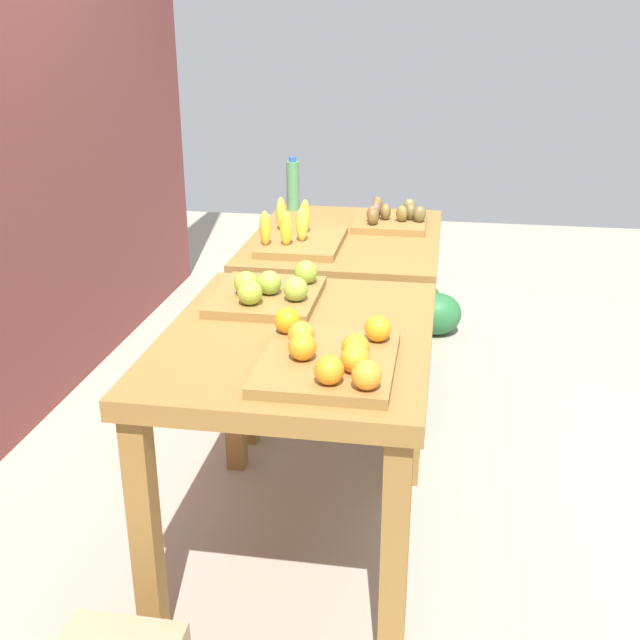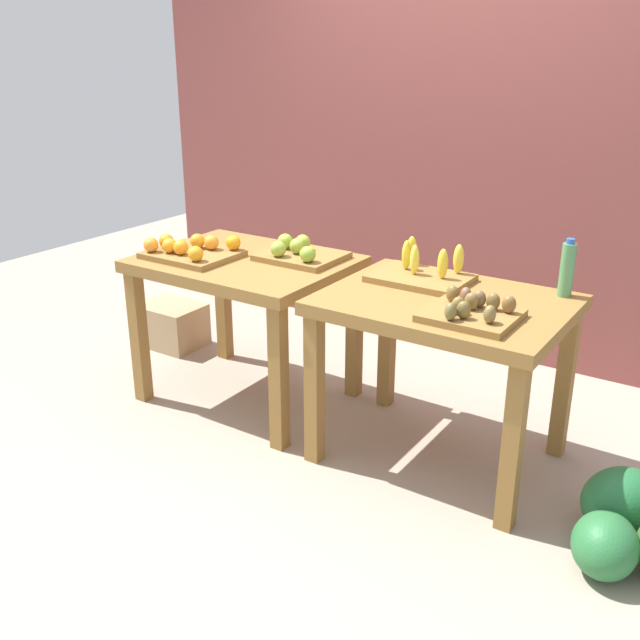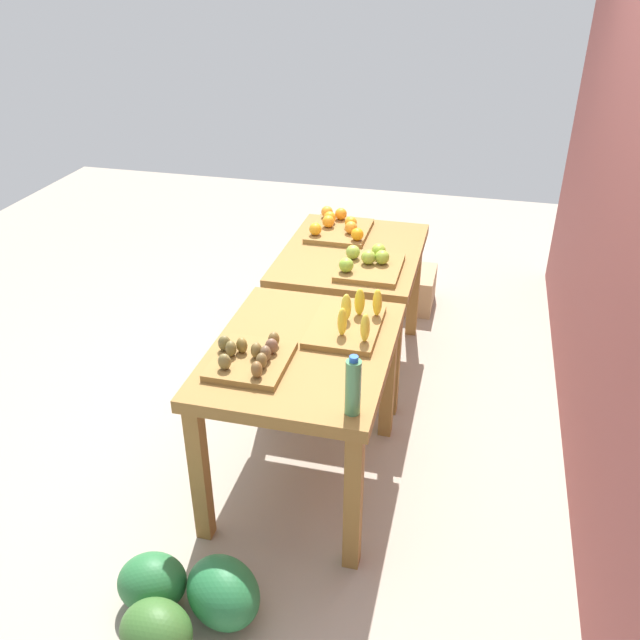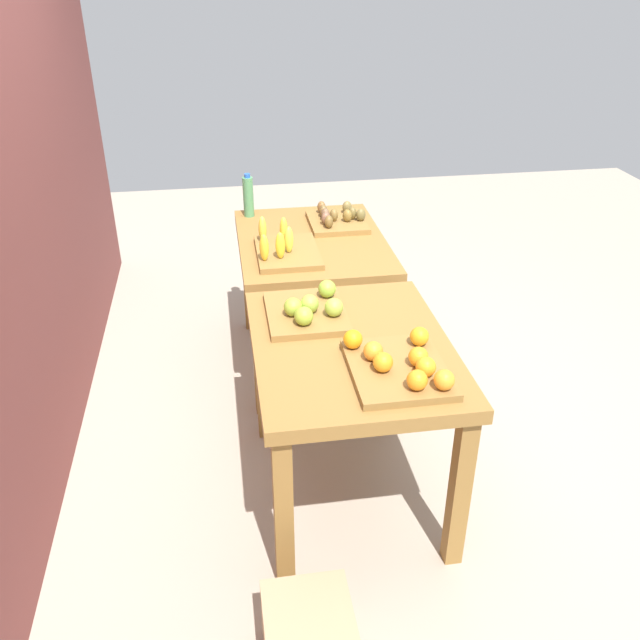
# 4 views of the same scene
# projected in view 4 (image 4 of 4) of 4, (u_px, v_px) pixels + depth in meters

# --- Properties ---
(ground_plane) EXTENTS (8.00, 8.00, 0.00)m
(ground_plane) POSITION_uv_depth(u_px,v_px,m) (328.00, 415.00, 3.57)
(ground_plane) COLOR #A09382
(display_table_left) EXTENTS (1.04, 0.80, 0.79)m
(display_table_left) POSITION_uv_depth(u_px,v_px,m) (351.00, 367.00, 2.76)
(display_table_left) COLOR olive
(display_table_left) RESTS_ON ground_plane
(display_table_right) EXTENTS (1.04, 0.80, 0.79)m
(display_table_right) POSITION_uv_depth(u_px,v_px,m) (312.00, 258.00, 3.73)
(display_table_right) COLOR olive
(display_table_right) RESTS_ON ground_plane
(orange_bin) EXTENTS (0.44, 0.37, 0.11)m
(orange_bin) POSITION_uv_depth(u_px,v_px,m) (400.00, 365.00, 2.50)
(orange_bin) COLOR olive
(orange_bin) RESTS_ON display_table_left
(apple_bin) EXTENTS (0.40, 0.34, 0.11)m
(apple_bin) POSITION_uv_depth(u_px,v_px,m) (309.00, 310.00, 2.88)
(apple_bin) COLOR olive
(apple_bin) RESTS_ON display_table_left
(banana_crate) EXTENTS (0.44, 0.32, 0.17)m
(banana_crate) POSITION_uv_depth(u_px,v_px,m) (285.00, 249.00, 3.46)
(banana_crate) COLOR olive
(banana_crate) RESTS_ON display_table_right
(kiwi_bin) EXTENTS (0.36, 0.32, 0.10)m
(kiwi_bin) POSITION_uv_depth(u_px,v_px,m) (337.00, 219.00, 3.84)
(kiwi_bin) COLOR olive
(kiwi_bin) RESTS_ON display_table_right
(water_bottle) EXTENTS (0.06, 0.06, 0.26)m
(water_bottle) POSITION_uv_depth(u_px,v_px,m) (248.00, 196.00, 3.93)
(water_bottle) COLOR #4C8C59
(water_bottle) RESTS_ON display_table_right
(watermelon_pile) EXTENTS (0.56, 0.67, 0.26)m
(watermelon_pile) POSITION_uv_depth(u_px,v_px,m) (327.00, 275.00, 4.81)
(watermelon_pile) COLOR #37652A
(watermelon_pile) RESTS_ON ground_plane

